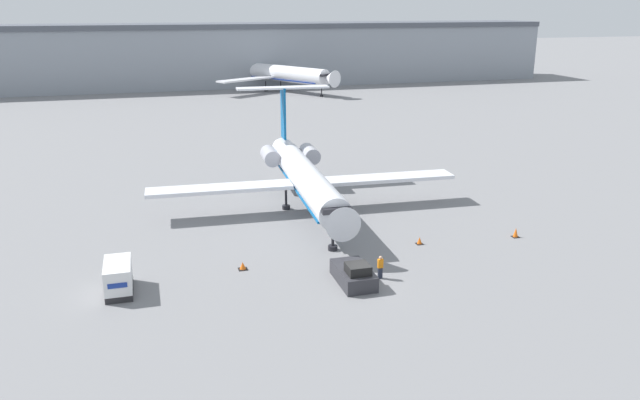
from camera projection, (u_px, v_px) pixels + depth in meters
ground_plane at (360, 286)px, 45.14m from camera, size 600.00×600.00×0.00m
terminal_building at (198, 55)px, 152.94m from camera, size 180.00×16.80×15.09m
airplane_main at (305, 176)px, 61.13m from camera, size 30.60×27.44×10.67m
pushback_tug at (354, 274)px, 45.55m from camera, size 2.32×4.45×1.84m
luggage_cart at (118, 278)px, 43.97m from camera, size 1.84×3.79×2.22m
worker_near_tug at (380, 267)px, 46.22m from camera, size 0.40×0.25×1.79m
traffic_cone_left at (243, 266)px, 47.99m from camera, size 0.69×0.69×0.61m
traffic_cone_right at (420, 241)px, 53.06m from camera, size 0.58×0.58×0.62m
traffic_cone_mid at (516, 233)px, 54.61m from camera, size 0.61×0.61×0.84m
airplane_parked_far_left at (276, 73)px, 146.11m from camera, size 29.36×34.30×11.13m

